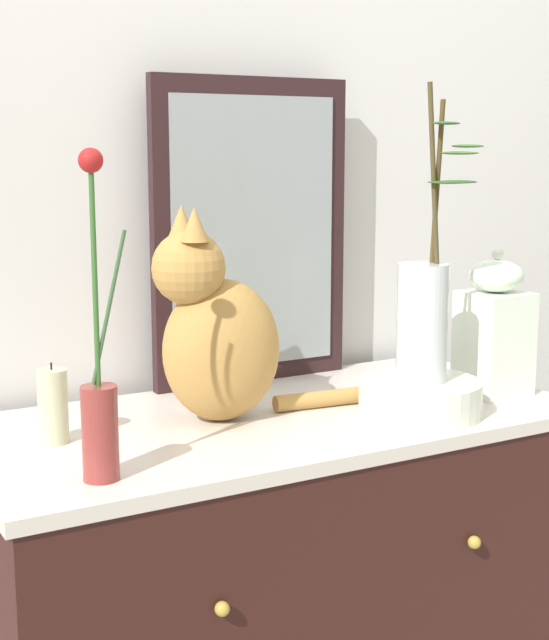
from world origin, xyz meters
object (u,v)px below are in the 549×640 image
object	(u,v)px
mirror_leaning	(252,233)
vase_glass_clear	(424,313)
cat_sitting	(216,333)
jar_lidded_porcelain	(494,329)
sideboard	(275,640)
bowl_porcelain	(420,398)
vase_slim_green	(99,402)
candle_pillar	(53,406)

from	to	relation	value
mirror_leaning	vase_glass_clear	size ratio (longest dim) A/B	1.18
cat_sitting	jar_lidded_porcelain	xyz separation A→B (m)	(0.57, -0.10, -0.03)
sideboard	bowl_porcelain	bearing A→B (deg)	-29.78
cat_sitting	jar_lidded_porcelain	bearing A→B (deg)	-9.92
mirror_leaning	cat_sitting	xyz separation A→B (m)	(-0.20, -0.23, -0.15)
vase_slim_green	vase_glass_clear	size ratio (longest dim) A/B	0.91
bowl_porcelain	vase_glass_clear	world-z (taller)	vase_glass_clear
candle_pillar	vase_glass_clear	bearing A→B (deg)	-14.85
vase_slim_green	bowl_porcelain	bearing A→B (deg)	3.88
vase_slim_green	vase_glass_clear	world-z (taller)	vase_glass_clear
cat_sitting	vase_slim_green	distance (m)	0.35
sideboard	vase_glass_clear	bearing A→B (deg)	-29.94
bowl_porcelain	candle_pillar	size ratio (longest dim) A/B	1.65
mirror_leaning	cat_sitting	size ratio (longest dim) A/B	1.48
sideboard	jar_lidded_porcelain	size ratio (longest dim) A/B	3.83
sideboard	cat_sitting	xyz separation A→B (m)	(-0.11, 0.02, 0.62)
sideboard	vase_slim_green	bearing A→B (deg)	-156.01
cat_sitting	vase_slim_green	xyz separation A→B (m)	(-0.29, -0.20, -0.04)
vase_slim_green	bowl_porcelain	size ratio (longest dim) A/B	2.15
sideboard	vase_slim_green	world-z (taller)	vase_slim_green
mirror_leaning	vase_glass_clear	world-z (taller)	mirror_leaning
candle_pillar	sideboard	bearing A→B (deg)	-4.84
cat_sitting	bowl_porcelain	world-z (taller)	cat_sitting
cat_sitting	jar_lidded_porcelain	world-z (taller)	cat_sitting
vase_slim_green	jar_lidded_porcelain	distance (m)	0.87
bowl_porcelain	mirror_leaning	bearing A→B (deg)	110.84
mirror_leaning	vase_glass_clear	distance (m)	0.43
mirror_leaning	jar_lidded_porcelain	xyz separation A→B (m)	(0.37, -0.33, -0.19)
sideboard	jar_lidded_porcelain	distance (m)	0.75
vase_slim_green	candle_pillar	world-z (taller)	vase_slim_green
sideboard	mirror_leaning	size ratio (longest dim) A/B	1.79
mirror_leaning	vase_slim_green	distance (m)	0.68
cat_sitting	bowl_porcelain	distance (m)	0.40
sideboard	vase_slim_green	size ratio (longest dim) A/B	2.31
bowl_porcelain	jar_lidded_porcelain	xyz separation A→B (m)	(0.23, 0.05, 0.10)
cat_sitting	vase_slim_green	size ratio (longest dim) A/B	0.87
sideboard	cat_sitting	size ratio (longest dim) A/B	2.65
mirror_leaning	jar_lidded_porcelain	distance (m)	0.53
mirror_leaning	cat_sitting	distance (m)	0.34
cat_sitting	candle_pillar	distance (m)	0.32
bowl_porcelain	vase_glass_clear	bearing A→B (deg)	-49.16
bowl_porcelain	cat_sitting	bearing A→B (deg)	155.97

